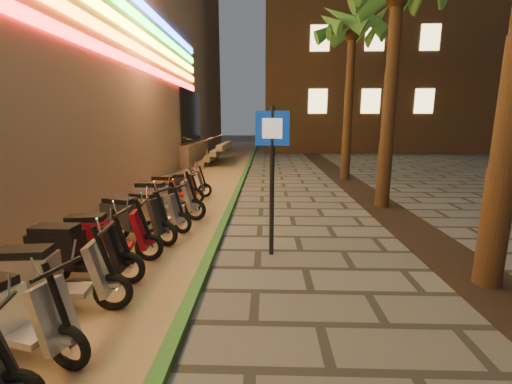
{
  "coord_description": "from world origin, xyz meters",
  "views": [
    {
      "loc": [
        0.16,
        -3.06,
        2.5
      ],
      "look_at": [
        -0.04,
        3.23,
        1.2
      ],
      "focal_mm": 24.0,
      "sensor_mm": 36.0,
      "label": 1
    }
  ],
  "objects_px": {
    "scooter_6": "(74,251)",
    "scooter_10": "(161,199)",
    "scooter_5": "(48,277)",
    "scooter_4": "(7,314)",
    "scooter_11": "(169,195)",
    "pedestrian_sign": "(272,161)",
    "scooter_12": "(171,188)",
    "scooter_13": "(183,185)",
    "scooter_9": "(153,210)",
    "scooter_8": "(131,218)",
    "scooter_7": "(103,236)"
  },
  "relations": [
    {
      "from": "scooter_7",
      "to": "scooter_4",
      "type": "bearing_deg",
      "value": -94.75
    },
    {
      "from": "scooter_5",
      "to": "scooter_13",
      "type": "bearing_deg",
      "value": 82.59
    },
    {
      "from": "scooter_9",
      "to": "scooter_11",
      "type": "height_order",
      "value": "scooter_9"
    },
    {
      "from": "scooter_8",
      "to": "scooter_11",
      "type": "distance_m",
      "value": 2.51
    },
    {
      "from": "scooter_5",
      "to": "scooter_10",
      "type": "xyz_separation_m",
      "value": [
        0.15,
        4.4,
        0.04
      ]
    },
    {
      "from": "scooter_5",
      "to": "scooter_6",
      "type": "relative_size",
      "value": 0.98
    },
    {
      "from": "pedestrian_sign",
      "to": "scooter_13",
      "type": "relative_size",
      "value": 1.83
    },
    {
      "from": "scooter_4",
      "to": "scooter_7",
      "type": "bearing_deg",
      "value": 107.85
    },
    {
      "from": "scooter_4",
      "to": "scooter_10",
      "type": "height_order",
      "value": "scooter_10"
    },
    {
      "from": "scooter_4",
      "to": "scooter_13",
      "type": "relative_size",
      "value": 1.09
    },
    {
      "from": "scooter_7",
      "to": "scooter_11",
      "type": "distance_m",
      "value": 3.62
    },
    {
      "from": "scooter_8",
      "to": "scooter_11",
      "type": "relative_size",
      "value": 1.11
    },
    {
      "from": "scooter_7",
      "to": "scooter_8",
      "type": "xyz_separation_m",
      "value": [
        0.08,
        1.1,
        0.02
      ]
    },
    {
      "from": "scooter_5",
      "to": "scooter_10",
      "type": "relative_size",
      "value": 0.94
    },
    {
      "from": "scooter_6",
      "to": "scooter_11",
      "type": "bearing_deg",
      "value": 87.67
    },
    {
      "from": "scooter_10",
      "to": "scooter_13",
      "type": "xyz_separation_m",
      "value": [
        -0.07,
        2.52,
        -0.09
      ]
    },
    {
      "from": "scooter_10",
      "to": "scooter_12",
      "type": "distance_m",
      "value": 1.75
    },
    {
      "from": "pedestrian_sign",
      "to": "scooter_12",
      "type": "distance_m",
      "value": 5.17
    },
    {
      "from": "scooter_11",
      "to": "scooter_13",
      "type": "bearing_deg",
      "value": 104.82
    },
    {
      "from": "pedestrian_sign",
      "to": "scooter_6",
      "type": "relative_size",
      "value": 1.6
    },
    {
      "from": "scooter_9",
      "to": "scooter_12",
      "type": "relative_size",
      "value": 0.99
    },
    {
      "from": "scooter_8",
      "to": "scooter_13",
      "type": "height_order",
      "value": "scooter_8"
    },
    {
      "from": "scooter_6",
      "to": "scooter_12",
      "type": "relative_size",
      "value": 1.08
    },
    {
      "from": "pedestrian_sign",
      "to": "scooter_5",
      "type": "distance_m",
      "value": 3.86
    },
    {
      "from": "pedestrian_sign",
      "to": "scooter_13",
      "type": "height_order",
      "value": "pedestrian_sign"
    },
    {
      "from": "scooter_13",
      "to": "scooter_11",
      "type": "bearing_deg",
      "value": -106.08
    },
    {
      "from": "pedestrian_sign",
      "to": "scooter_5",
      "type": "xyz_separation_m",
      "value": [
        -2.94,
        -2.16,
        -1.27
      ]
    },
    {
      "from": "scooter_8",
      "to": "pedestrian_sign",
      "type": "bearing_deg",
      "value": 5.52
    },
    {
      "from": "scooter_11",
      "to": "scooter_13",
      "type": "xyz_separation_m",
      "value": [
        -0.02,
        1.67,
        -0.01
      ]
    },
    {
      "from": "scooter_8",
      "to": "scooter_10",
      "type": "bearing_deg",
      "value": 102.41
    },
    {
      "from": "scooter_10",
      "to": "scooter_13",
      "type": "height_order",
      "value": "scooter_10"
    },
    {
      "from": "scooter_10",
      "to": "scooter_13",
      "type": "bearing_deg",
      "value": 93.7
    },
    {
      "from": "scooter_8",
      "to": "scooter_7",
      "type": "bearing_deg",
      "value": -77.33
    },
    {
      "from": "scooter_6",
      "to": "scooter_13",
      "type": "distance_m",
      "value": 6.08
    },
    {
      "from": "scooter_6",
      "to": "scooter_10",
      "type": "distance_m",
      "value": 3.57
    },
    {
      "from": "scooter_6",
      "to": "scooter_12",
      "type": "height_order",
      "value": "scooter_6"
    },
    {
      "from": "scooter_10",
      "to": "scooter_9",
      "type": "bearing_deg",
      "value": -84.37
    },
    {
      "from": "scooter_11",
      "to": "scooter_7",
      "type": "bearing_deg",
      "value": -78.2
    },
    {
      "from": "pedestrian_sign",
      "to": "scooter_12",
      "type": "bearing_deg",
      "value": 131.47
    },
    {
      "from": "scooter_11",
      "to": "scooter_13",
      "type": "distance_m",
      "value": 1.67
    },
    {
      "from": "pedestrian_sign",
      "to": "scooter_7",
      "type": "height_order",
      "value": "pedestrian_sign"
    },
    {
      "from": "scooter_6",
      "to": "scooter_8",
      "type": "height_order",
      "value": "scooter_6"
    },
    {
      "from": "scooter_6",
      "to": "scooter_10",
      "type": "xyz_separation_m",
      "value": [
        0.27,
        3.56,
        0.02
      ]
    },
    {
      "from": "scooter_5",
      "to": "scooter_9",
      "type": "distance_m",
      "value": 3.58
    },
    {
      "from": "scooter_8",
      "to": "scooter_9",
      "type": "relative_size",
      "value": 1.08
    },
    {
      "from": "scooter_5",
      "to": "scooter_4",
      "type": "bearing_deg",
      "value": -90.34
    },
    {
      "from": "scooter_4",
      "to": "scooter_11",
      "type": "xyz_separation_m",
      "value": [
        -0.0,
        6.11,
        -0.03
      ]
    },
    {
      "from": "scooter_8",
      "to": "scooter_10",
      "type": "relative_size",
      "value": 0.94
    },
    {
      "from": "pedestrian_sign",
      "to": "scooter_11",
      "type": "bearing_deg",
      "value": 136.79
    },
    {
      "from": "scooter_5",
      "to": "scooter_8",
      "type": "height_order",
      "value": "scooter_8"
    }
  ]
}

